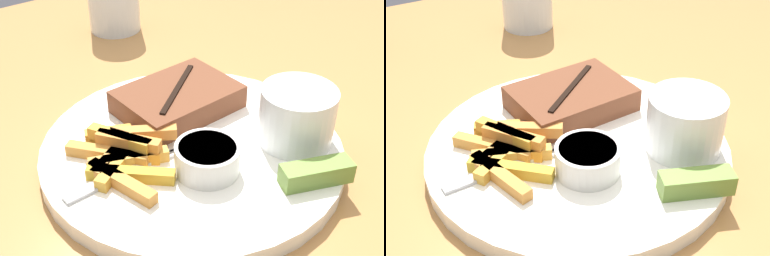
# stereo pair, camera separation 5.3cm
# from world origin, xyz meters

# --- Properties ---
(dining_table) EXTENTS (1.24, 1.02, 0.74)m
(dining_table) POSITION_xyz_m (0.00, 0.00, 0.66)
(dining_table) COLOR #A87542
(dining_table) RESTS_ON ground_plane
(dinner_plate) EXTENTS (0.30, 0.30, 0.02)m
(dinner_plate) POSITION_xyz_m (0.00, 0.00, 0.75)
(dinner_plate) COLOR white
(dinner_plate) RESTS_ON dining_table
(steak_portion) EXTENTS (0.13, 0.10, 0.03)m
(steak_portion) POSITION_xyz_m (0.03, 0.06, 0.78)
(steak_portion) COLOR brown
(steak_portion) RESTS_ON dinner_plate
(fries_pile) EXTENTS (0.10, 0.13, 0.02)m
(fries_pile) POSITION_xyz_m (-0.07, 0.02, 0.77)
(fries_pile) COLOR gold
(fries_pile) RESTS_ON dinner_plate
(coleslaw_cup) EXTENTS (0.08, 0.08, 0.06)m
(coleslaw_cup) POSITION_xyz_m (0.09, -0.06, 0.79)
(coleslaw_cup) COLOR white
(coleslaw_cup) RESTS_ON dinner_plate
(dipping_sauce_cup) EXTENTS (0.06, 0.06, 0.03)m
(dipping_sauce_cup) POSITION_xyz_m (-0.01, -0.04, 0.78)
(dipping_sauce_cup) COLOR silver
(dipping_sauce_cup) RESTS_ON dinner_plate
(pickle_spear) EXTENTS (0.07, 0.04, 0.02)m
(pickle_spear) POSITION_xyz_m (0.06, -0.11, 0.77)
(pickle_spear) COLOR olive
(pickle_spear) RESTS_ON dinner_plate
(fork_utensil) EXTENTS (0.13, 0.02, 0.00)m
(fork_utensil) POSITION_xyz_m (-0.08, -0.00, 0.76)
(fork_utensil) COLOR #B7B7BC
(fork_utensil) RESTS_ON dinner_plate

